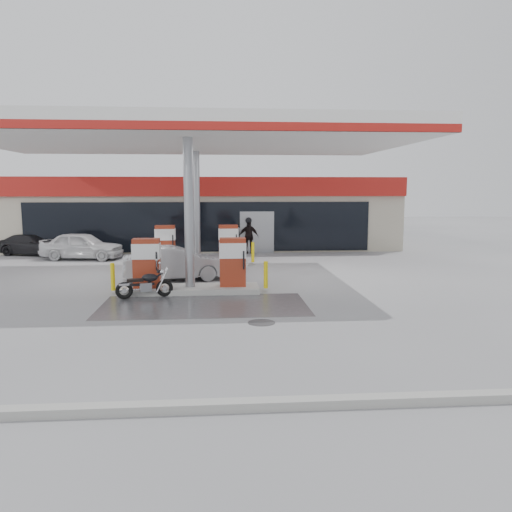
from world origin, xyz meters
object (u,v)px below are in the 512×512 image
Objects in this scene: pump_island_near at (190,271)px; parked_car_left at (33,245)px; hatchback_silver at (176,263)px; parked_motorcycle at (145,285)px; pump_island_far at (197,249)px; sedan_white at (82,246)px; biker_walking at (249,237)px; attendant at (237,244)px.

parked_car_left is (-8.54, 10.00, -0.17)m from pump_island_near.
hatchback_silver is (-0.65, 2.20, -0.08)m from pump_island_near.
pump_island_near reaches higher than hatchback_silver.
parked_car_left reaches higher than parked_motorcycle.
pump_island_far is (0.00, 6.00, 0.00)m from pump_island_near.
sedan_white is (-5.61, 2.20, -0.05)m from pump_island_far.
biker_walking reaches higher than hatchback_silver.
pump_island_near is at bearing -120.84° from parked_car_left.
pump_island_near is 10.13m from biker_walking.
pump_island_near is 1.00× the size of pump_island_far.
sedan_white reaches higher than parked_motorcycle.
parked_car_left is 11.10m from biker_walking.
parked_car_left is at bearing 67.55° from sedan_white.
biker_walking is at bearing -33.97° from hatchback_silver.
pump_island_far is at bearing 117.84° from attendant.
sedan_white is at bearing 158.58° from pump_island_far.
attendant is (7.44, -1.20, 0.15)m from sedan_white.
pump_island_near reaches higher than sedan_white.
sedan_white is (-4.26, 8.99, 0.26)m from parked_motorcycle.
parked_motorcycle is 8.42m from attendant.
biker_walking reaches higher than parked_motorcycle.
parked_car_left is at bearing 73.13° from attendant.
hatchback_silver is 1.04× the size of parked_car_left.
pump_island_far is 1.34× the size of hatchback_silver.
biker_walking is (11.09, -0.20, 0.36)m from parked_car_left.
biker_walking is at bearing -72.36° from parked_car_left.
hatchback_silver reaches higher than parked_car_left.
parked_motorcycle is (-1.35, -0.79, -0.31)m from pump_island_near.
attendant is at bearing -38.48° from hatchback_silver.
sedan_white is (-5.61, 8.20, -0.05)m from pump_island_near.
sedan_white reaches higher than parked_car_left.
attendant is (3.18, 7.79, 0.40)m from parked_motorcycle.
pump_island_near is 3.18× the size of attendant.
pump_island_far is at bearing 64.17° from parked_motorcycle.
pump_island_near reaches higher than parked_car_left.
hatchback_silver is 8.25m from biker_walking.
biker_walking reaches higher than pump_island_far.
sedan_white reaches higher than hatchback_silver.
pump_island_near is 6.00m from pump_island_far.
parked_car_left is (-2.93, 1.80, -0.12)m from sedan_white.
parked_car_left is at bearing 34.19° from hatchback_silver.
attendant is 5.41m from hatchback_silver.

